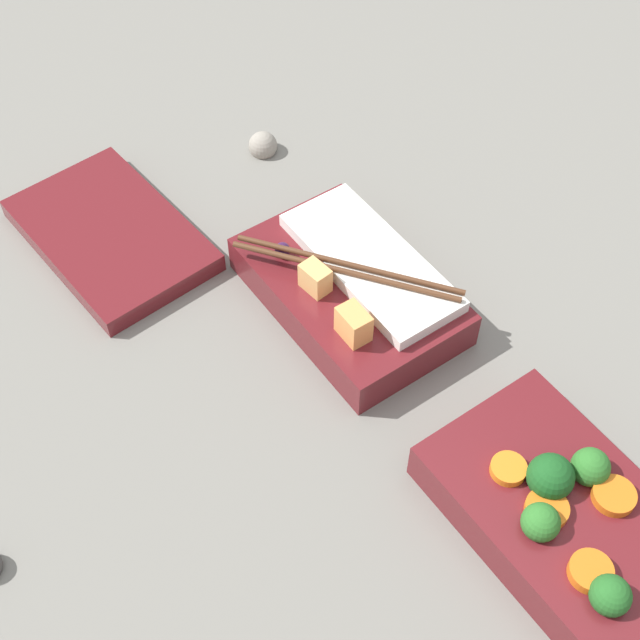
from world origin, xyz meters
TOP-DOWN VIEW (x-y plane):
  - ground_plane at (0.00, 0.00)m, footprint 3.00×3.00m
  - bento_tray_vegetable at (-0.12, 0.00)m, footprint 0.20×0.13m
  - bento_tray_rice at (0.14, 0.00)m, footprint 0.20×0.13m
  - bento_lid at (0.33, 0.14)m, footprint 0.21×0.14m
  - pebble_3 at (0.36, -0.05)m, footprint 0.03×0.03m

SIDE VIEW (x-z plane):
  - ground_plane at x=0.00m, z-range 0.00..0.00m
  - pebble_3 at x=0.36m, z-range -0.01..0.02m
  - bento_lid at x=0.33m, z-range 0.00..0.02m
  - bento_tray_vegetable at x=-0.12m, z-range -0.01..0.05m
  - bento_tray_rice at x=0.14m, z-range -0.01..0.05m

